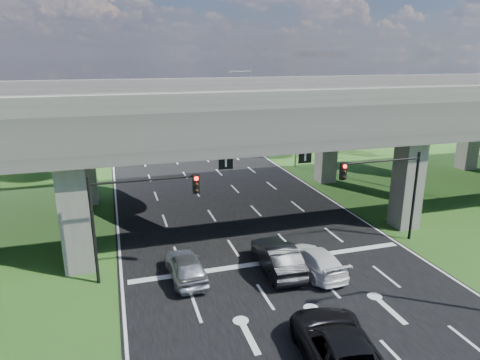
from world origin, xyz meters
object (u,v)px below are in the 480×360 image
signal_left (134,207)px  car_silver (186,266)px  signal_right (388,182)px  streetlight_far (294,114)px  car_dark (277,257)px  car_trailing (340,348)px  streetlight_beyond (248,99)px  car_white (315,260)px

signal_left → car_silver: bearing=-21.0°
signal_right → car_silver: signal_right is taller
streetlight_far → car_silver: size_ratio=2.23×
signal_left → car_dark: signal_left is taller
streetlight_far → car_silver: 26.56m
signal_left → car_trailing: size_ratio=0.98×
signal_left → car_dark: size_ratio=1.18×
signal_left → streetlight_beyond: (17.92, 36.06, 1.66)m
car_silver → streetlight_beyond: bearing=-115.6°
signal_left → streetlight_beyond: size_ratio=0.60×
signal_right → streetlight_beyond: size_ratio=0.60×
car_silver → car_trailing: (4.60, -8.63, 0.09)m
car_dark → signal_left: bearing=-8.9°
car_silver → car_dark: car_dark is taller
streetlight_far → car_silver: bearing=-126.4°
signal_left → car_white: (9.62, -2.25, -3.46)m
car_white → car_silver: bearing=-14.4°
signal_right → car_silver: (-13.19, -0.94, -3.39)m
streetlight_far → signal_left: bearing=-131.8°
signal_left → streetlight_beyond: 40.30m
car_white → car_trailing: car_trailing is taller
signal_left → car_silver: (2.46, -0.94, -3.39)m
streetlight_far → car_white: (-8.30, -22.31, -5.12)m
car_white → car_trailing: (-2.57, -7.32, 0.15)m
car_trailing → car_dark: bearing=-86.1°
signal_left → streetlight_beyond: streetlight_beyond is taller
car_silver → car_trailing: bearing=115.2°
streetlight_beyond → car_silver: (-15.46, -37.00, -5.05)m
signal_right → signal_left: (-15.65, 0.00, 0.00)m
signal_right → car_silver: bearing=-175.9°
streetlight_beyond → car_trailing: bearing=-103.4°
streetlight_far → car_trailing: bearing=-110.1°
car_dark → car_white: 2.13m
signal_right → car_trailing: signal_right is taller
signal_left → car_trailing: bearing=-53.6°
car_dark → car_trailing: car_trailing is taller
car_silver → car_dark: (5.17, -0.59, 0.07)m
car_silver → car_white: car_silver is taller
car_trailing → car_white: bearing=-101.4°
streetlight_beyond → car_trailing: size_ratio=1.63×
streetlight_beyond → car_dark: size_ratio=1.96×
signal_right → signal_left: 15.65m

